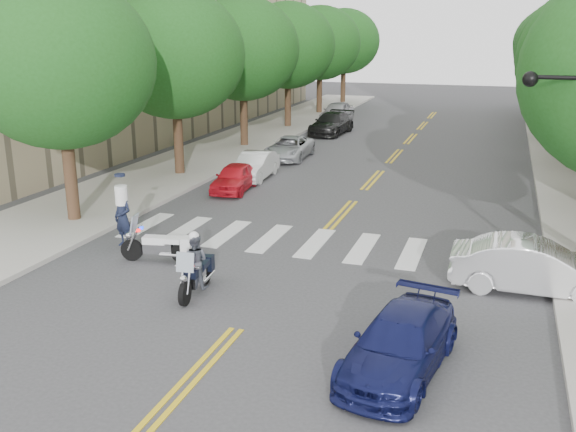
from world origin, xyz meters
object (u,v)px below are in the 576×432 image
at_px(motorcycle_parked, 163,246).
at_px(convertible, 534,267).
at_px(officer_standing, 123,218).
at_px(sedan_blue, 400,344).
at_px(motorcycle_police, 196,265).

distance_m(motorcycle_parked, convertible, 10.34).
height_order(officer_standing, convertible, officer_standing).
xyz_separation_m(officer_standing, sedan_blue, (9.51, -4.96, -0.36)).
xyz_separation_m(officer_standing, convertible, (12.17, 0.19, -0.25)).
distance_m(motorcycle_parked, officer_standing, 2.14).
bearing_deg(officer_standing, sedan_blue, -7.38).
bearing_deg(motorcycle_police, convertible, -167.14).
xyz_separation_m(convertible, sedan_blue, (-2.66, -5.15, -0.11)).
bearing_deg(motorcycle_parked, officer_standing, 54.25).
height_order(motorcycle_police, officer_standing, officer_standing).
bearing_deg(motorcycle_police, sedan_blue, 151.89).
relative_size(motorcycle_parked, officer_standing, 1.16).
distance_m(convertible, sedan_blue, 5.80).
xyz_separation_m(motorcycle_parked, sedan_blue, (7.62, -4.07, 0.09)).
height_order(motorcycle_parked, convertible, motorcycle_parked).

